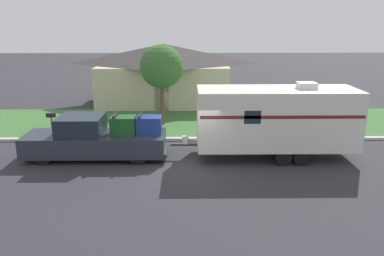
% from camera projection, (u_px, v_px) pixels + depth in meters
% --- Properties ---
extents(ground_plane, '(120.00, 120.00, 0.00)m').
position_uv_depth(ground_plane, '(189.00, 167.00, 16.15)').
color(ground_plane, '#2D2D33').
extents(curb_strip, '(80.00, 0.30, 0.14)m').
position_uv_depth(curb_strip, '(189.00, 139.00, 19.74)').
color(curb_strip, beige).
rests_on(curb_strip, ground_plane).
extents(lawn_strip, '(80.00, 7.00, 0.03)m').
position_uv_depth(lawn_strip, '(189.00, 122.00, 23.26)').
color(lawn_strip, '#3D6B33').
rests_on(lawn_strip, ground_plane).
extents(house_across_street, '(10.20, 6.77, 4.43)m').
position_uv_depth(house_across_street, '(164.00, 72.00, 28.45)').
color(house_across_street, beige).
rests_on(house_across_street, ground_plane).
extents(pickup_truck, '(6.45, 2.02, 2.06)m').
position_uv_depth(pickup_truck, '(97.00, 139.00, 17.01)').
color(pickup_truck, black).
rests_on(pickup_truck, ground_plane).
extents(travel_trailer, '(8.32, 2.43, 3.47)m').
position_uv_depth(travel_trailer, '(276.00, 118.00, 16.85)').
color(travel_trailer, black).
rests_on(travel_trailer, ground_plane).
extents(mailbox, '(0.48, 0.20, 1.33)m').
position_uv_depth(mailbox, '(51.00, 119.00, 20.04)').
color(mailbox, brown).
rests_on(mailbox, ground_plane).
extents(tree_in_yard, '(2.53, 2.53, 4.77)m').
position_uv_depth(tree_in_yard, '(161.00, 67.00, 21.84)').
color(tree_in_yard, brown).
rests_on(tree_in_yard, ground_plane).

